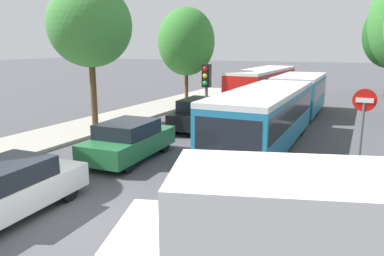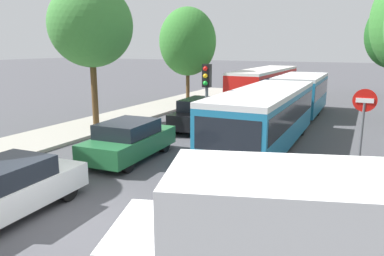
% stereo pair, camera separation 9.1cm
% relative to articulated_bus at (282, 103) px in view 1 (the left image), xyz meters
% --- Properties ---
extents(ground_plane, '(200.00, 200.00, 0.00)m').
position_rel_articulated_bus_xyz_m(ground_plane, '(-2.00, -12.05, -1.38)').
color(ground_plane, '#47474C').
extents(kerb_strip_left, '(3.20, 32.57, 0.14)m').
position_rel_articulated_bus_xyz_m(kerb_strip_left, '(-9.02, -0.77, -1.31)').
color(kerb_strip_left, '#9E998E').
rests_on(kerb_strip_left, ground).
extents(articulated_bus, '(2.68, 16.10, 2.38)m').
position_rel_articulated_bus_xyz_m(articulated_bus, '(0.00, 0.00, 0.00)').
color(articulated_bus, teal).
rests_on(articulated_bus, ground).
extents(city_bus_rear, '(2.65, 11.12, 2.38)m').
position_rel_articulated_bus_xyz_m(city_bus_rear, '(-3.81, 10.52, 0.00)').
color(city_bus_rear, red).
rests_on(city_bus_rear, ground).
extents(queued_car_white, '(1.89, 4.04, 1.37)m').
position_rel_articulated_bus_xyz_m(queued_car_white, '(-3.81, -12.47, -0.68)').
color(queued_car_white, white).
rests_on(queued_car_white, ground).
extents(queued_car_green, '(1.97, 4.22, 1.43)m').
position_rel_articulated_bus_xyz_m(queued_car_green, '(-3.91, -7.30, -0.65)').
color(queued_car_green, '#236638').
rests_on(queued_car_green, ground).
extents(queued_car_black, '(2.11, 4.52, 1.54)m').
position_rel_articulated_bus_xyz_m(queued_car_black, '(-3.69, -1.38, -0.60)').
color(queued_car_black, black).
rests_on(queued_car_black, ground).
extents(white_van, '(5.36, 3.40, 2.31)m').
position_rel_articulated_bus_xyz_m(white_van, '(3.06, -12.97, -0.13)').
color(white_van, white).
rests_on(white_van, ground).
extents(traffic_light, '(0.32, 0.36, 3.40)m').
position_rel_articulated_bus_xyz_m(traffic_light, '(-1.99, -4.70, 1.12)').
color(traffic_light, '#56595E').
rests_on(traffic_light, ground).
extents(no_entry_sign, '(0.70, 0.08, 2.82)m').
position_rel_articulated_bus_xyz_m(no_entry_sign, '(3.73, -5.76, 0.50)').
color(no_entry_sign, '#56595E').
rests_on(no_entry_sign, ground).
extents(tree_left_mid, '(4.09, 4.09, 7.12)m').
position_rel_articulated_bus_xyz_m(tree_left_mid, '(-8.75, -3.44, 3.69)').
color(tree_left_mid, '#51381E').
rests_on(tree_left_mid, ground).
extents(tree_left_far, '(3.98, 3.98, 6.76)m').
position_rel_articulated_bus_xyz_m(tree_left_far, '(-8.15, 5.79, 2.90)').
color(tree_left_far, '#51381E').
rests_on(tree_left_far, ground).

